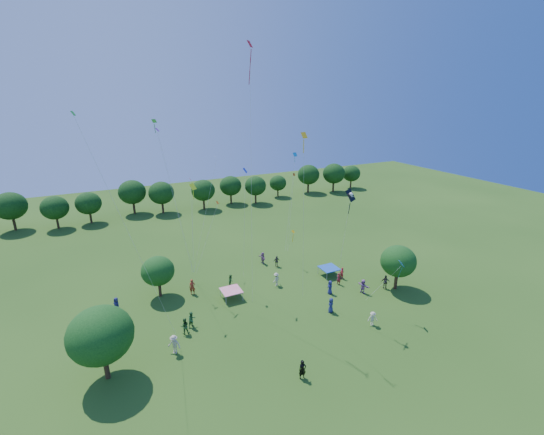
# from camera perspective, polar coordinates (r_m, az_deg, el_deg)

# --- Properties ---
(ground) EXTENTS (160.00, 160.00, 0.00)m
(ground) POSITION_cam_1_polar(r_m,az_deg,el_deg) (30.74, 13.16, -28.05)
(ground) COLOR #315719
(near_tree_west) EXTENTS (5.09, 5.09, 6.46)m
(near_tree_west) POSITION_cam_1_polar(r_m,az_deg,el_deg) (33.04, -25.30, -16.34)
(near_tree_west) COLOR #422B19
(near_tree_west) RESTS_ON ground
(near_tree_north) EXTENTS (3.71, 3.71, 4.90)m
(near_tree_north) POSITION_cam_1_polar(r_m,az_deg,el_deg) (43.54, -17.48, -8.01)
(near_tree_north) COLOR #422B19
(near_tree_north) RESTS_ON ground
(near_tree_east) EXTENTS (4.13, 4.13, 5.47)m
(near_tree_east) POSITION_cam_1_polar(r_m,az_deg,el_deg) (45.48, 19.20, -6.49)
(near_tree_east) COLOR #422B19
(near_tree_east) RESTS_ON ground
(treeline) EXTENTS (88.01, 8.77, 6.77)m
(treeline) POSITION_cam_1_polar(r_m,az_deg,el_deg) (74.36, -15.50, 3.97)
(treeline) COLOR #422B19
(treeline) RESTS_ON ground
(tent_red_stripe) EXTENTS (2.20, 2.20, 1.10)m
(tent_red_stripe) POSITION_cam_1_polar(r_m,az_deg,el_deg) (42.39, -6.42, -11.30)
(tent_red_stripe) COLOR #F41C4C
(tent_red_stripe) RESTS_ON ground
(tent_blue) EXTENTS (2.20, 2.20, 1.10)m
(tent_blue) POSITION_cam_1_polar(r_m,az_deg,el_deg) (47.65, 8.94, -7.84)
(tent_blue) COLOR #1B4DB4
(tent_blue) RESTS_ON ground
(man_in_black) EXTENTS (0.70, 0.50, 1.73)m
(man_in_black) POSITION_cam_1_polar(r_m,az_deg,el_deg) (32.25, 4.80, -22.69)
(man_in_black) COLOR black
(man_in_black) RESTS_ON ground
(crowd_person_0) EXTENTS (0.93, 0.86, 1.68)m
(crowd_person_0) POSITION_cam_1_polar(r_m,az_deg,el_deg) (40.37, 9.23, -13.43)
(crowd_person_0) COLOR navy
(crowd_person_0) RESTS_ON ground
(crowd_person_1) EXTENTS (0.79, 0.62, 1.88)m
(crowd_person_1) POSITION_cam_1_polar(r_m,az_deg,el_deg) (44.02, -12.39, -10.59)
(crowd_person_1) COLOR maroon
(crowd_person_1) RESTS_ON ground
(crowd_person_2) EXTENTS (0.89, 0.58, 1.69)m
(crowd_person_2) POSITION_cam_1_polar(r_m,az_deg,el_deg) (37.78, -13.54, -16.23)
(crowd_person_2) COLOR #285424
(crowd_person_2) RESTS_ON ground
(crowd_person_3) EXTENTS (1.27, 1.19, 1.85)m
(crowd_person_3) POSITION_cam_1_polar(r_m,az_deg,el_deg) (35.60, -15.09, -18.67)
(crowd_person_3) COLOR #B3A68F
(crowd_person_3) RESTS_ON ground
(crowd_person_4) EXTENTS (1.08, 1.00, 1.74)m
(crowd_person_4) POSITION_cam_1_polar(r_m,az_deg,el_deg) (46.24, 17.37, -9.63)
(crowd_person_4) COLOR #3B342F
(crowd_person_4) RESTS_ON ground
(crowd_person_5) EXTENTS (0.92, 1.69, 1.72)m
(crowd_person_5) POSITION_cam_1_polar(r_m,az_deg,el_deg) (44.62, 14.09, -10.42)
(crowd_person_5) COLOR #A262A8
(crowd_person_5) RESTS_ON ground
(crowd_person_6) EXTENTS (0.52, 0.85, 1.66)m
(crowd_person_6) POSITION_cam_1_polar(r_m,az_deg,el_deg) (43.71, 9.09, -10.75)
(crowd_person_6) COLOR navy
(crowd_person_6) RESTS_ON ground
(crowd_person_7) EXTENTS (0.59, 0.68, 1.54)m
(crowd_person_7) POSITION_cam_1_polar(r_m,az_deg,el_deg) (45.87, 10.42, -9.42)
(crowd_person_7) COLOR maroon
(crowd_person_7) RESTS_ON ground
(crowd_person_8) EXTENTS (0.76, 0.81, 1.47)m
(crowd_person_8) POSITION_cam_1_polar(r_m,az_deg,el_deg) (45.15, -6.45, -9.74)
(crowd_person_8) COLOR #295424
(crowd_person_8) RESTS_ON ground
(crowd_person_9) EXTENTS (1.20, 0.92, 1.68)m
(crowd_person_9) POSITION_cam_1_polar(r_m,az_deg,el_deg) (44.86, 0.67, -9.66)
(crowd_person_9) COLOR #B4B090
(crowd_person_9) RESTS_ON ground
(crowd_person_10) EXTENTS (0.94, 0.46, 1.57)m
(crowd_person_10) POSITION_cam_1_polar(r_m,az_deg,el_deg) (49.48, 0.72, -6.87)
(crowd_person_10) COLOR #443E36
(crowd_person_10) RESTS_ON ground
(crowd_person_11) EXTENTS (0.73, 1.60, 1.65)m
(crowd_person_11) POSITION_cam_1_polar(r_m,az_deg,el_deg) (50.35, -1.50, -6.35)
(crowd_person_11) COLOR #955787
(crowd_person_11) RESTS_ON ground
(crowd_person_12) EXTENTS (0.80, 0.95, 1.69)m
(crowd_person_12) POSITION_cam_1_polar(r_m,az_deg,el_deg) (43.27, -23.19, -12.48)
(crowd_person_12) COLOR #1B1B4F
(crowd_person_12) RESTS_ON ground
(crowd_person_13) EXTENTS (0.43, 0.61, 1.53)m
(crowd_person_13) POSITION_cam_1_polar(r_m,az_deg,el_deg) (47.23, 10.92, -8.59)
(crowd_person_13) COLOR maroon
(crowd_person_13) RESTS_ON ground
(crowd_person_14) EXTENTS (0.96, 0.75, 1.71)m
(crowd_person_14) POSITION_cam_1_polar(r_m,az_deg,el_deg) (38.51, -12.45, -15.37)
(crowd_person_14) COLOR #29602E
(crowd_person_14) RESTS_ON ground
(crowd_person_15) EXTENTS (1.09, 0.79, 1.52)m
(crowd_person_15) POSITION_cam_1_polar(r_m,az_deg,el_deg) (39.32, 15.50, -15.04)
(crowd_person_15) COLOR #BFBC98
(crowd_person_15) RESTS_ON ground
(pirate_kite) EXTENTS (1.37, 1.48, 12.27)m
(pirate_kite) POSITION_cam_1_polar(r_m,az_deg,el_deg) (35.56, 12.22, 3.16)
(pirate_kite) COLOR black
(red_high_kite) EXTENTS (1.30, 2.02, 25.43)m
(red_high_kite) POSITION_cam_1_polar(r_m,az_deg,el_deg) (35.17, -3.40, 17.13)
(red_high_kite) COLOR red
(small_kite_0) EXTENTS (1.28, 0.57, 10.93)m
(small_kite_0) POSITION_cam_1_polar(r_m,az_deg,el_deg) (49.30, 3.17, 3.26)
(small_kite_0) COLOR #D04A0C
(small_kite_1) EXTENTS (0.56, 2.24, 3.83)m
(small_kite_1) POSITION_cam_1_polar(r_m,az_deg,el_deg) (48.60, 3.24, -2.75)
(small_kite_1) COLOR yellow
(small_kite_2) EXTENTS (0.86, 2.91, 11.74)m
(small_kite_2) POSITION_cam_1_polar(r_m,az_deg,el_deg) (40.93, -12.32, 2.94)
(small_kite_2) COLOR #AAD513
(small_kite_3) EXTENTS (5.41, 2.74, 19.90)m
(small_kite_3) POSITION_cam_1_polar(r_m,az_deg,el_deg) (28.88, -22.55, 0.02)
(small_kite_3) COLOR #18871E
(small_kite_4) EXTENTS (0.66, 1.48, 13.44)m
(small_kite_4) POSITION_cam_1_polar(r_m,az_deg,el_deg) (39.92, -4.28, 4.11)
(small_kite_4) COLOR #111FAE
(small_kite_5) EXTENTS (3.16, 2.03, 17.67)m
(small_kite_5) POSITION_cam_1_polar(r_m,az_deg,el_deg) (40.78, -15.71, 5.71)
(small_kite_5) COLOR #611894
(small_kite_6) EXTENTS (3.67, 0.88, 14.19)m
(small_kite_6) POSITION_cam_1_polar(r_m,az_deg,el_deg) (42.91, -9.77, 3.87)
(small_kite_6) COLOR white
(small_kite_7) EXTENTS (2.95, 2.52, 13.31)m
(small_kite_7) POSITION_cam_1_polar(r_m,az_deg,el_deg) (50.66, 3.35, 7.12)
(small_kite_7) COLOR #0D80CE
(small_kite_8) EXTENTS (1.31, 3.83, 11.08)m
(small_kite_8) POSITION_cam_1_polar(r_m,az_deg,el_deg) (46.13, -12.52, 1.48)
(small_kite_8) COLOR red
(small_kite_9) EXTENTS (4.06, 2.37, 8.20)m
(small_kite_9) POSITION_cam_1_polar(r_m,az_deg,el_deg) (46.05, -9.22, 0.07)
(small_kite_9) COLOR #D75A0B
(small_kite_10) EXTENTS (2.50, 3.18, 17.87)m
(small_kite_10) POSITION_cam_1_polar(r_m,az_deg,el_deg) (32.82, 5.00, 6.27)
(small_kite_10) COLOR yellow
(small_kite_11) EXTENTS (2.56, 3.81, 18.23)m
(small_kite_11) POSITION_cam_1_polar(r_m,az_deg,el_deg) (44.41, -16.56, 8.51)
(small_kite_11) COLOR #217B16
(small_kite_12) EXTENTS (2.62, 2.49, 5.01)m
(small_kite_12) POSITION_cam_1_polar(r_m,az_deg,el_deg) (39.26, 19.22, -7.48)
(small_kite_12) COLOR blue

